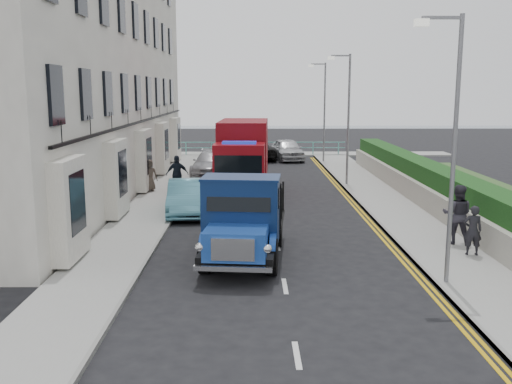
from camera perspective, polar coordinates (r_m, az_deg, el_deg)
name	(u,v)px	position (r m, az deg, el deg)	size (l,w,h in m)	color
ground	(281,264)	(17.28, 2.51, -7.17)	(120.00, 120.00, 0.00)	black
pavement_west	(157,203)	(26.33, -9.91, -1.11)	(2.40, 38.00, 0.12)	gray
pavement_east	(386,203)	(26.71, 12.92, -1.06)	(2.60, 38.00, 0.12)	gray
promenade	(262,154)	(45.76, 0.61, 3.82)	(30.00, 2.50, 0.12)	gray
sea_plane	(257,129)	(76.65, 0.15, 6.36)	(120.00, 120.00, 0.00)	slate
terrace_west	(80,49)	(30.75, -17.19, 13.51)	(6.31, 30.20, 14.25)	white
garden_east	(429,185)	(27.07, 16.92, 0.71)	(1.45, 28.00, 1.75)	#B2AD9E
seafront_railing	(262,149)	(44.91, 0.63, 4.36)	(13.00, 0.08, 1.11)	#59B2A5
lamp_near	(450,136)	(15.38, 18.85, 5.33)	(1.23, 0.18, 7.00)	slate
lamp_mid	(346,112)	(30.91, 9.02, 7.93)	(1.23, 0.18, 7.00)	slate
lamp_far	(323,106)	(40.80, 6.70, 8.51)	(1.23, 0.18, 7.00)	slate
bedford_lorry	(242,225)	(16.90, -1.41, -3.29)	(2.70, 5.75, 2.64)	black
red_lorry	(243,155)	(28.59, -1.31, 3.71)	(2.63, 6.99, 3.61)	black
parked_car_front	(194,199)	(23.85, -6.23, -0.71)	(1.57, 3.90, 1.33)	black
parked_car_mid	(187,197)	(24.04, -6.96, -0.53)	(1.51, 4.32, 1.42)	teal
parked_car_rear	(211,163)	(34.84, -4.54, 2.87)	(2.03, 4.99, 1.45)	#A9A8AD
seafront_car_left	(256,150)	(42.66, 0.02, 4.25)	(2.40, 5.21, 1.45)	black
seafront_car_right	(287,149)	(42.31, 3.16, 4.27)	(1.87, 4.64, 1.58)	#B2B3B7
pedestrian_east_near	(473,230)	(18.77, 20.85, -3.60)	(0.57, 0.37, 1.55)	black
pedestrian_east_far	(457,214)	(19.93, 19.49, -2.12)	(0.96, 0.75, 1.97)	#2D2B34
pedestrian_west_near	(177,174)	(28.36, -7.87, 1.77)	(1.09, 0.45, 1.85)	black
pedestrian_west_far	(149,175)	(29.09, -10.62, 1.66)	(0.78, 0.51, 1.61)	#463C32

